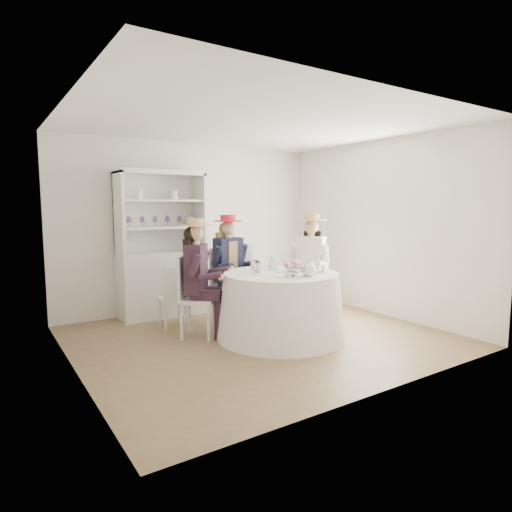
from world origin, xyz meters
TOP-DOWN VIEW (x-y plane):
  - ground at (0.00, 0.00)m, footprint 4.50×4.50m
  - ceiling at (0.00, 0.00)m, footprint 4.50×4.50m
  - wall_back at (0.00, 2.00)m, footprint 4.50×0.00m
  - wall_front at (0.00, -2.00)m, footprint 4.50×0.00m
  - wall_left at (-2.25, 0.00)m, footprint 0.00×4.50m
  - wall_right at (2.25, 0.00)m, footprint 0.00×4.50m
  - tea_table at (0.22, -0.15)m, footprint 1.67×1.67m
  - hutch at (-0.64, 1.77)m, footprint 1.48×0.91m
  - side_table at (0.83, 1.75)m, footprint 0.59×0.59m
  - hatbox at (0.83, 1.75)m, footprint 0.38×0.38m
  - guest_left at (-0.67, 0.43)m, footprint 0.66×0.64m
  - guest_mid at (0.06, 0.90)m, footprint 0.58×0.60m
  - guest_right at (1.14, 0.36)m, footprint 0.67×0.62m
  - spare_chair at (-0.77, 1.01)m, footprint 0.39×0.39m
  - teacup_a at (-0.04, 0.01)m, footprint 0.10×0.10m
  - teacup_b at (0.25, 0.13)m, footprint 0.08×0.08m
  - teacup_c at (0.46, -0.08)m, footprint 0.10×0.10m
  - flower_bowl at (0.40, -0.19)m, footprint 0.24×0.24m
  - flower_arrangement at (0.43, -0.14)m, footprint 0.18×0.18m
  - table_teapot at (0.34, -0.55)m, footprint 0.24×0.17m
  - sandwich_plate at (0.12, -0.49)m, footprint 0.25×0.25m
  - cupcake_stand at (0.67, -0.36)m, footprint 0.26×0.26m
  - stemware_set at (0.22, -0.15)m, footprint 0.83×0.83m

SIDE VIEW (x-z plane):
  - ground at x=0.00m, z-range 0.00..0.00m
  - side_table at x=0.83m, z-range 0.00..0.71m
  - tea_table at x=0.22m, z-range 0.00..0.84m
  - spare_chair at x=-0.77m, z-range 0.03..0.90m
  - hutch at x=-0.64m, z-range -0.32..1.90m
  - sandwich_plate at x=0.12m, z-range 0.83..0.89m
  - guest_left at x=-0.67m, z-range 0.10..1.63m
  - hatbox at x=0.83m, z-range 0.71..1.03m
  - flower_bowl at x=0.40m, z-range 0.84..0.90m
  - teacup_b at x=0.25m, z-range 0.84..0.90m
  - teacup_c at x=0.46m, z-range 0.84..0.91m
  - teacup_a at x=-0.04m, z-range 0.84..0.91m
  - guest_mid at x=0.06m, z-range 0.10..1.67m
  - guest_right at x=1.14m, z-range 0.10..1.68m
  - stemware_set at x=0.22m, z-range 0.84..0.99m
  - table_teapot at x=0.34m, z-range 0.83..1.01m
  - flower_arrangement at x=0.43m, z-range 0.90..0.96m
  - cupcake_stand at x=0.67m, z-range 0.81..1.05m
  - wall_back at x=0.00m, z-range -0.90..3.60m
  - wall_front at x=0.00m, z-range -0.90..3.60m
  - wall_left at x=-2.25m, z-range -0.90..3.60m
  - wall_right at x=2.25m, z-range -0.90..3.60m
  - ceiling at x=0.00m, z-range 2.70..2.70m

